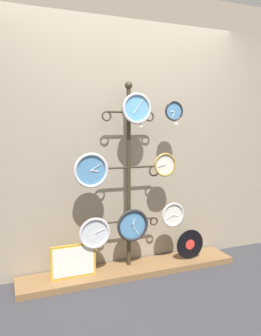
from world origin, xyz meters
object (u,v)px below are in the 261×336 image
clock_top_center (137,108)px  clock_bottom_right (173,215)px  clock_middle_left (91,170)px  clock_middle_right (165,165)px  clock_bottom_center (133,225)px  vinyl_record (190,244)px  display_stand (129,209)px  clock_top_right (174,111)px  picture_frame (73,261)px  clock_bottom_left (95,233)px

clock_top_center → clock_bottom_right: clock_top_center is taller
clock_middle_left → clock_middle_right: (0.75, 0.02, 0.02)m
clock_bottom_center → vinyl_record: 0.70m
display_stand → clock_bottom_center: 0.17m
clock_top_center → clock_top_right: 0.39m
display_stand → picture_frame: (-0.58, -0.09, -0.42)m
clock_middle_left → clock_middle_right: clock_middle_left is taller
clock_bottom_left → clock_bottom_right: clock_bottom_right is taller
clock_top_center → clock_bottom_right: (0.39, -0.01, -1.05)m
picture_frame → clock_middle_right: bearing=-0.3°
clock_middle_right → clock_top_right: bearing=-9.5°
display_stand → clock_top_center: (0.04, -0.10, 0.98)m
clock_middle_left → clock_middle_right: 0.76m
clock_top_center → clock_middle_left: size_ratio=0.90×
clock_bottom_left → clock_middle_right: bearing=1.2°
picture_frame → clock_bottom_center: bearing=0.6°
display_stand → clock_bottom_right: size_ratio=7.51×
clock_bottom_center → clock_top_right: bearing=-3.3°
clock_top_center → clock_bottom_center: 1.13m
clock_top_center → picture_frame: 1.53m
clock_top_right → clock_bottom_center: 1.19m
display_stand → picture_frame: display_stand is taller
display_stand → vinyl_record: display_stand is taller
clock_middle_left → clock_bottom_left: clock_middle_left is taller
clock_top_center → clock_bottom_left: bearing=-179.0°
display_stand → clock_bottom_right: display_stand is taller
clock_top_right → vinyl_record: size_ratio=0.62×
clock_bottom_right → clock_bottom_center: bearing=175.8°
clock_top_right → clock_bottom_center: bearing=176.7°
clock_top_center → picture_frame: bearing=178.8°
display_stand → vinyl_record: 0.78m
clock_top_center → clock_bottom_left: 1.22m
clock_bottom_left → clock_bottom_center: 0.39m
clock_top_center → clock_middle_right: 0.62m
clock_middle_left → clock_bottom_left: bearing=11.0°
display_stand → picture_frame: bearing=-171.3°
clock_top_center → clock_middle_left: bearing=-178.4°
clock_bottom_right → clock_middle_left: bearing=-180.0°
clock_middle_left → picture_frame: bearing=171.8°
clock_middle_right → clock_bottom_left: (-0.73, -0.02, -0.61)m
display_stand → vinyl_record: size_ratio=5.93×
clock_top_center → clock_middle_left: clock_top_center is taller
clock_bottom_left → clock_bottom_center: clock_bottom_center is taller
clock_top_right → clock_bottom_center: (-0.42, 0.02, -1.11)m
clock_top_right → picture_frame: clock_top_right is taller
clock_bottom_right → vinyl_record: size_ratio=0.79×
clock_middle_right → clock_bottom_right: 0.52m
clock_middle_right → clock_bottom_right: clock_middle_right is taller
clock_middle_left → clock_bottom_center: 0.70m
clock_middle_right → picture_frame: bearing=179.7°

